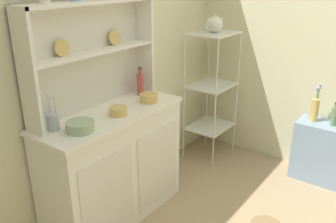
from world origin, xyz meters
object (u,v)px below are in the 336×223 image
(jam_bottle, at_px, (141,84))
(porcelain_teapot, at_px, (214,24))
(utensil_jar, at_px, (53,121))
(flower_vase, at_px, (315,108))
(hutch_cabinet, at_px, (114,165))
(bakers_rack, at_px, (212,82))
(hutch_shelf_unit, at_px, (90,48))
(bowl_mixing_large, at_px, (80,126))
(side_shelf_blue, at_px, (322,152))
(oil_bottle, at_px, (334,116))

(jam_bottle, xyz_separation_m, porcelain_teapot, (0.90, -0.15, 0.38))
(utensil_jar, bearing_deg, flower_vase, -29.38)
(hutch_cabinet, distance_m, bakers_rack, 1.38)
(hutch_shelf_unit, relative_size, utensil_jar, 4.30)
(hutch_cabinet, bearing_deg, utensil_jar, 169.61)
(hutch_cabinet, relative_size, porcelain_teapot, 4.80)
(bowl_mixing_large, height_order, porcelain_teapot, porcelain_teapot)
(bakers_rack, relative_size, bowl_mixing_large, 7.16)
(utensil_jar, distance_m, porcelain_teapot, 1.81)
(side_shelf_blue, relative_size, jam_bottle, 2.42)
(side_shelf_blue, bearing_deg, hutch_cabinet, 143.14)
(utensil_jar, height_order, porcelain_teapot, porcelain_teapot)
(flower_vase, height_order, oil_bottle, flower_vase)
(bakers_rack, distance_m, utensil_jar, 1.77)
(side_shelf_blue, xyz_separation_m, jam_bottle, (-1.09, 1.22, 0.69))
(hutch_cabinet, height_order, utensil_jar, utensil_jar)
(hutch_cabinet, relative_size, jam_bottle, 5.02)
(hutch_shelf_unit, distance_m, jam_bottle, 0.56)
(hutch_cabinet, bearing_deg, hutch_shelf_unit, 90.00)
(bowl_mixing_large, xyz_separation_m, flower_vase, (1.85, -0.94, -0.23))
(bakers_rack, bearing_deg, porcelain_teapot, 180.00)
(utensil_jar, bearing_deg, bowl_mixing_large, -59.39)
(oil_bottle, bearing_deg, hutch_cabinet, 142.00)
(utensil_jar, bearing_deg, jam_bottle, 0.53)
(side_shelf_blue, xyz_separation_m, flower_vase, (0.00, 0.12, 0.40))
(bakers_rack, distance_m, porcelain_teapot, 0.56)
(bakers_rack, height_order, oil_bottle, bakers_rack)
(hutch_cabinet, relative_size, utensil_jar, 4.60)
(jam_bottle, bearing_deg, utensil_jar, -179.47)
(side_shelf_blue, bearing_deg, oil_bottle, -90.00)
(hutch_shelf_unit, bearing_deg, porcelain_teapot, -9.60)
(bakers_rack, height_order, side_shelf_blue, bakers_rack)
(hutch_cabinet, xyz_separation_m, flower_vase, (1.52, -1.02, 0.23))
(jam_bottle, bearing_deg, porcelain_teapot, -9.17)
(hutch_shelf_unit, xyz_separation_m, jam_bottle, (0.43, -0.08, -0.35))
(side_shelf_blue, distance_m, flower_vase, 0.42)
(bakers_rack, xyz_separation_m, porcelain_teapot, (-0.00, 0.00, 0.56))
(porcelain_teapot, height_order, flower_vase, porcelain_teapot)
(bowl_mixing_large, relative_size, porcelain_teapot, 0.74)
(flower_vase, bearing_deg, side_shelf_blue, -90.53)
(flower_vase, bearing_deg, hutch_shelf_unit, 142.06)
(flower_vase, bearing_deg, utensil_jar, 150.62)
(bowl_mixing_large, xyz_separation_m, jam_bottle, (0.77, 0.16, 0.06))
(side_shelf_blue, relative_size, flower_vase, 1.58)
(porcelain_teapot, bearing_deg, side_shelf_blue, -80.34)
(hutch_shelf_unit, height_order, oil_bottle, hutch_shelf_unit)
(bowl_mixing_large, bearing_deg, bakers_rack, 0.47)
(bowl_mixing_large, bearing_deg, hutch_cabinet, 12.23)
(utensil_jar, xyz_separation_m, oil_bottle, (1.94, -1.26, -0.29))
(hutch_shelf_unit, xyz_separation_m, porcelain_teapot, (1.33, -0.23, 0.04))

